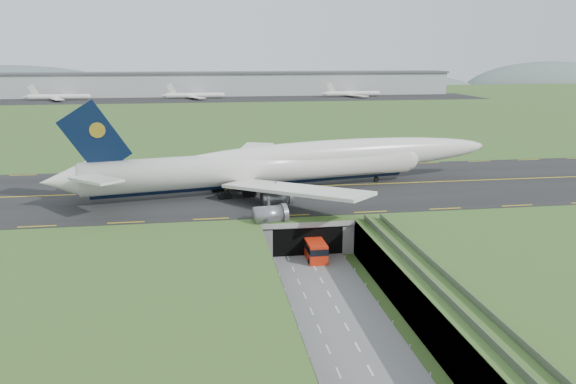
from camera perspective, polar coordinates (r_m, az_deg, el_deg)
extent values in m
plane|color=#396126|center=(88.44, 3.01, -8.32)|extent=(900.00, 900.00, 0.00)
cube|color=gray|center=(87.35, 3.03, -6.50)|extent=(800.00, 800.00, 6.00)
cube|color=slate|center=(81.67, 4.10, -10.22)|extent=(12.00, 75.00, 0.20)
cube|color=black|center=(117.58, -0.22, 0.46)|extent=(800.00, 44.00, 0.18)
cube|color=gray|center=(104.34, 0.93, -1.62)|extent=(16.00, 22.00, 1.00)
cube|color=gray|center=(104.13, -2.88, -3.10)|extent=(2.00, 22.00, 6.00)
cube|color=gray|center=(106.40, 4.64, -2.76)|extent=(2.00, 22.00, 6.00)
cube|color=black|center=(100.49, 1.40, -4.02)|extent=(12.00, 12.00, 5.00)
cube|color=#A8A8A3|center=(93.89, 2.06, -3.34)|extent=(17.00, 0.50, 0.80)
cube|color=#A8A8A3|center=(73.09, 14.67, -8.79)|extent=(3.00, 53.00, 0.50)
cube|color=gray|center=(72.28, 13.68, -8.34)|extent=(0.06, 53.00, 1.00)
cube|color=gray|center=(73.36, 15.72, -8.14)|extent=(0.06, 53.00, 1.00)
cylinder|color=#A8A8A3|center=(66.61, 17.80, -14.19)|extent=(0.90, 0.90, 5.60)
cylinder|color=#A8A8A3|center=(76.36, 13.79, -10.17)|extent=(0.90, 0.90, 5.60)
cylinder|color=#A8A8A3|center=(86.68, 10.77, -7.04)|extent=(0.90, 0.90, 5.60)
cylinder|color=silver|center=(112.61, -3.14, 2.48)|extent=(67.54, 18.99, 6.36)
sphere|color=silver|center=(126.24, 11.74, 3.45)|extent=(7.29, 7.29, 6.23)
cone|color=silver|center=(108.30, -22.11, 1.00)|extent=(7.97, 7.24, 6.04)
ellipsoid|color=silver|center=(118.72, 5.34, 3.73)|extent=(72.43, 19.45, 6.68)
ellipsoid|color=black|center=(125.59, 11.37, 3.78)|extent=(4.90, 3.57, 2.23)
cylinder|color=black|center=(113.12, -3.12, 1.24)|extent=(63.52, 14.74, 2.67)
cube|color=silver|center=(128.34, -4.31, 3.42)|extent=(16.32, 30.41, 2.67)
cube|color=silver|center=(115.19, -19.11, 2.74)|extent=(7.49, 11.77, 1.02)
cube|color=silver|center=(98.70, 0.62, 0.27)|extent=(24.74, 27.06, 2.67)
cube|color=silver|center=(100.57, -18.94, 1.21)|extent=(10.34, 11.32, 1.02)
cube|color=black|center=(106.88, -19.02, 5.18)|extent=(12.52, 2.97, 14.06)
cylinder|color=gold|center=(106.69, -18.81, 5.99)|extent=(2.86, 1.21, 2.78)
cylinder|color=slate|center=(122.52, -4.05, 1.45)|extent=(5.69, 4.19, 3.28)
cylinder|color=slate|center=(131.32, -7.26, 2.22)|extent=(5.69, 4.19, 3.28)
cylinder|color=slate|center=(104.95, -1.26, -0.64)|extent=(5.69, 4.19, 3.28)
cylinder|color=slate|center=(93.99, -1.96, -2.38)|extent=(5.69, 4.19, 3.28)
cylinder|color=black|center=(123.77, 8.97, 1.28)|extent=(1.17, 0.69, 1.09)
cube|color=black|center=(112.38, -5.29, 0.18)|extent=(7.17, 7.95, 1.39)
cube|color=red|center=(94.11, 2.70, -5.75)|extent=(3.00, 7.96, 3.18)
cube|color=black|center=(93.90, 2.70, -5.39)|extent=(3.06, 8.06, 1.06)
cube|color=black|center=(94.57, 2.69, -6.51)|extent=(2.78, 7.42, 0.53)
cylinder|color=black|center=(91.84, 2.18, -7.06)|extent=(0.37, 0.95, 0.95)
cylinder|color=black|center=(96.71, 1.57, -5.95)|extent=(0.37, 0.95, 0.95)
cylinder|color=black|center=(92.39, 3.86, -6.95)|extent=(0.37, 0.95, 0.95)
cylinder|color=black|center=(97.23, 3.17, -5.86)|extent=(0.37, 0.95, 0.95)
cube|color=#B2B2B2|center=(380.98, -6.34, 10.83)|extent=(300.00, 22.00, 15.00)
cube|color=#4C4C51|center=(380.66, -6.37, 11.96)|extent=(302.00, 24.00, 1.20)
cube|color=black|center=(351.55, -6.08, 9.39)|extent=(320.00, 50.00, 0.08)
cylinder|color=silver|center=(365.68, -22.29, 8.93)|extent=(34.00, 3.20, 3.20)
cylinder|color=silver|center=(355.99, -9.45, 9.66)|extent=(34.00, 3.20, 3.20)
cylinder|color=silver|center=(368.88, 6.52, 9.90)|extent=(34.00, 3.20, 3.20)
ellipsoid|color=#50605D|center=(536.78, -26.76, 8.45)|extent=(220.00, 77.00, 56.00)
ellipsoid|color=#50605D|center=(529.49, 6.32, 9.78)|extent=(260.00, 91.00, 44.00)
ellipsoid|color=#50605D|center=(612.52, 24.95, 9.14)|extent=(180.00, 63.00, 60.00)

